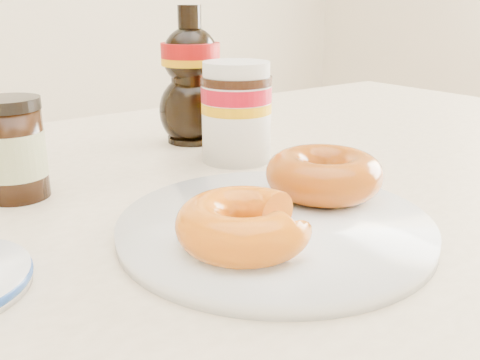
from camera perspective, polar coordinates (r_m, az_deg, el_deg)
dining_table at (r=0.63m, az=2.52°, el=-7.34°), size 1.40×0.90×0.75m
plate at (r=0.46m, az=3.73°, el=-4.88°), size 0.27×0.27×0.01m
donut_bitten at (r=0.40m, az=0.41°, el=-4.73°), size 0.11×0.11×0.04m
donut_whole at (r=0.52m, az=8.94°, el=0.64°), size 0.15×0.15×0.04m
nutella_jar at (r=0.66m, az=-0.38°, el=7.68°), size 0.09×0.09×0.12m
syrup_bottle at (r=0.75m, az=-5.24°, el=11.02°), size 0.11×0.10×0.19m
dark_jar at (r=0.58m, az=-23.05°, el=2.98°), size 0.06×0.06×0.10m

